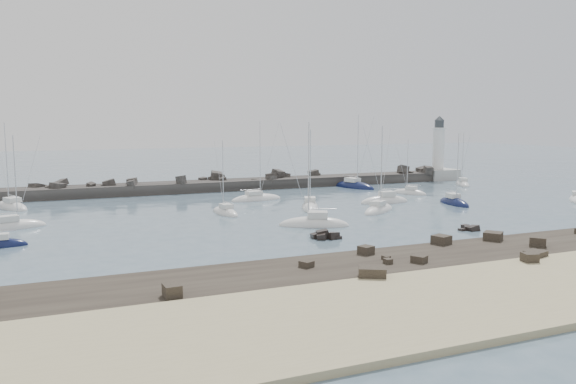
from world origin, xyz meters
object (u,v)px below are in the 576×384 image
at_px(sailboat_0, 13,227).
at_px(sailboat_12, 462,185).
at_px(sailboat_4, 256,199).
at_px(sailboat_13, 454,203).
at_px(sailboat_9, 385,202).
at_px(sailboat_10, 409,193).
at_px(sailboat_6, 310,208).
at_px(sailboat_1, 12,207).
at_px(sailboat_3, 225,213).
at_px(sailboat_5, 314,225).
at_px(lighthouse, 438,165).
at_px(sailboat_7, 379,211).
at_px(sailboat_8, 354,187).

height_order(sailboat_0, sailboat_12, sailboat_0).
height_order(sailboat_4, sailboat_13, sailboat_4).
height_order(sailboat_9, sailboat_10, sailboat_9).
bearing_deg(sailboat_6, sailboat_12, 20.54).
bearing_deg(sailboat_1, sailboat_13, -19.27).
xyz_separation_m(sailboat_12, sailboat_13, (-18.44, -20.09, 0.01)).
bearing_deg(sailboat_3, sailboat_13, -8.16).
height_order(sailboat_0, sailboat_5, sailboat_5).
bearing_deg(sailboat_0, lighthouse, 17.83).
bearing_deg(sailboat_12, sailboat_1, 178.61).
relative_size(sailboat_7, sailboat_10, 1.25).
xyz_separation_m(sailboat_4, sailboat_12, (45.25, 3.97, 0.01)).
bearing_deg(sailboat_5, sailboat_13, 15.99).
bearing_deg(sailboat_13, sailboat_4, 148.98).
bearing_deg(sailboat_0, sailboat_10, 7.50).
height_order(sailboat_8, sailboat_10, sailboat_8).
height_order(lighthouse, sailboat_5, lighthouse).
bearing_deg(sailboat_10, sailboat_8, 110.55).
height_order(sailboat_5, sailboat_7, sailboat_5).
height_order(sailboat_3, sailboat_5, sailboat_5).
height_order(sailboat_6, sailboat_9, sailboat_9).
bearing_deg(sailboat_7, sailboat_9, 51.98).
height_order(sailboat_6, sailboat_8, sailboat_8).
distance_m(sailboat_7, sailboat_9, 8.83).
xyz_separation_m(sailboat_5, sailboat_10, (28.62, 20.97, -0.02)).
distance_m(sailboat_0, sailboat_7, 47.89).
relative_size(sailboat_10, sailboat_12, 0.91).
bearing_deg(sailboat_3, sailboat_7, -17.44).
relative_size(sailboat_3, sailboat_12, 0.97).
xyz_separation_m(lighthouse, sailboat_0, (-83.07, -26.73, -2.95)).
bearing_deg(sailboat_1, sailboat_8, 2.73).
height_order(sailboat_0, sailboat_9, sailboat_9).
bearing_deg(sailboat_4, sailboat_7, -55.05).
bearing_deg(sailboat_4, sailboat_10, -6.45).
xyz_separation_m(sailboat_7, sailboat_12, (32.96, 21.56, 0.00)).
bearing_deg(sailboat_5, sailboat_8, 53.69).
bearing_deg(sailboat_9, sailboat_10, 37.18).
relative_size(sailboat_4, sailboat_13, 1.15).
bearing_deg(sailboat_7, sailboat_0, 172.56).
bearing_deg(sailboat_8, sailboat_1, -177.27).
height_order(sailboat_5, sailboat_13, sailboat_5).
height_order(sailboat_9, sailboat_13, sailboat_9).
bearing_deg(lighthouse, sailboat_6, -148.48).
bearing_deg(sailboat_4, sailboat_12, 5.01).
bearing_deg(sailboat_4, sailboat_6, -68.91).
relative_size(sailboat_3, sailboat_9, 0.84).
bearing_deg(sailboat_3, sailboat_10, 12.38).
bearing_deg(sailboat_7, sailboat_13, 5.77).
distance_m(sailboat_1, sailboat_9, 56.55).
height_order(lighthouse, sailboat_3, lighthouse).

